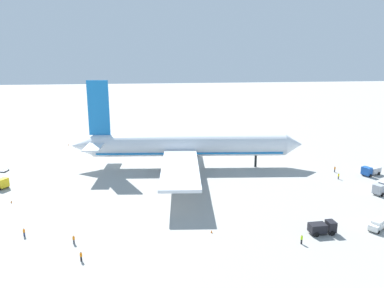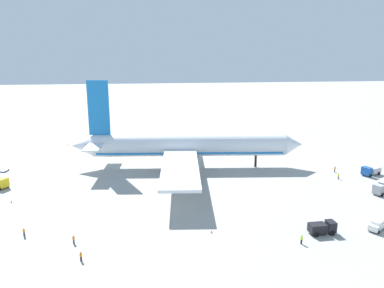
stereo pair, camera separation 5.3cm
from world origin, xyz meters
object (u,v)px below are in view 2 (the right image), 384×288
at_px(service_truck_0, 322,227).
at_px(ground_worker_4, 74,239).
at_px(service_truck_3, 371,170).
at_px(ground_worker_0, 24,232).
at_px(service_truck_1, 384,187).
at_px(service_van, 377,225).
at_px(ground_worker_5, 339,176).
at_px(ground_worker_3, 81,256).
at_px(traffic_cone_3, 11,202).
at_px(ground_worker_1, 301,239).
at_px(airliner, 185,146).
at_px(baggage_cart_0, 5,171).
at_px(traffic_cone_1, 211,231).
at_px(ground_worker_2, 335,169).
at_px(traffic_cone_2, 68,145).

height_order(service_truck_0, ground_worker_4, service_truck_0).
relative_size(service_truck_3, ground_worker_0, 3.88).
height_order(service_truck_1, ground_worker_0, service_truck_1).
bearing_deg(service_van, ground_worker_5, 75.84).
height_order(ground_worker_0, ground_worker_3, ground_worker_3).
bearing_deg(service_van, traffic_cone_3, 163.02).
bearing_deg(service_van, service_truck_3, 60.18).
distance_m(ground_worker_0, ground_worker_1, 50.80).
distance_m(airliner, ground_worker_3, 54.47).
height_order(baggage_cart_0, ground_worker_4, ground_worker_4).
height_order(ground_worker_0, traffic_cone_1, ground_worker_0).
height_order(service_van, ground_worker_5, service_van).
bearing_deg(service_truck_3, service_truck_0, -132.83).
height_order(service_truck_1, traffic_cone_3, service_truck_1).
xyz_separation_m(service_truck_0, ground_worker_1, (-5.43, -3.28, -0.38)).
xyz_separation_m(service_van, traffic_cone_3, (-74.44, 22.73, -0.76)).
bearing_deg(airliner, service_truck_0, -64.96).
bearing_deg(ground_worker_2, ground_worker_3, -148.47).
height_order(airliner, service_truck_3, airliner).
bearing_deg(ground_worker_3, service_van, 4.66).
xyz_separation_m(airliner, traffic_cone_2, (-39.56, 32.11, -6.33)).
distance_m(baggage_cart_0, traffic_cone_2, 32.11).
relative_size(airliner, service_truck_1, 10.88).
height_order(service_truck_0, ground_worker_5, service_truck_0).
bearing_deg(ground_worker_2, traffic_cone_1, -141.95).
bearing_deg(service_truck_1, ground_worker_0, -171.30).
distance_m(airliner, ground_worker_0, 52.44).
bearing_deg(ground_worker_5, service_truck_0, -122.46).
relative_size(airliner, traffic_cone_2, 129.21).
relative_size(service_truck_0, service_truck_1, 0.78).
bearing_deg(ground_worker_1, service_van, 11.89).
bearing_deg(service_truck_0, service_van, 1.24).
relative_size(service_van, baggage_cart_0, 1.50).
height_order(ground_worker_0, ground_worker_2, ground_worker_2).
xyz_separation_m(ground_worker_5, traffic_cone_1, (-39.21, -26.34, -0.57)).
height_order(baggage_cart_0, ground_worker_1, ground_worker_1).
distance_m(ground_worker_4, traffic_cone_3, 27.35).
bearing_deg(traffic_cone_3, service_van, -16.98).
relative_size(ground_worker_0, ground_worker_5, 0.98).
distance_m(service_truck_1, service_truck_3, 14.36).
relative_size(airliner, ground_worker_5, 42.75).
bearing_deg(ground_worker_4, ground_worker_0, 157.55).
bearing_deg(service_truck_3, traffic_cone_3, -174.73).
bearing_deg(ground_worker_3, ground_worker_4, 109.90).
xyz_separation_m(ground_worker_4, ground_worker_5, (64.37, 27.36, 0.02)).
relative_size(airliner, ground_worker_3, 43.39).
relative_size(service_truck_0, ground_worker_0, 3.12).
height_order(ground_worker_3, traffic_cone_2, ground_worker_3).
relative_size(airliner, ground_worker_1, 40.43).
xyz_separation_m(ground_worker_1, traffic_cone_3, (-57.73, 26.25, -0.62)).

